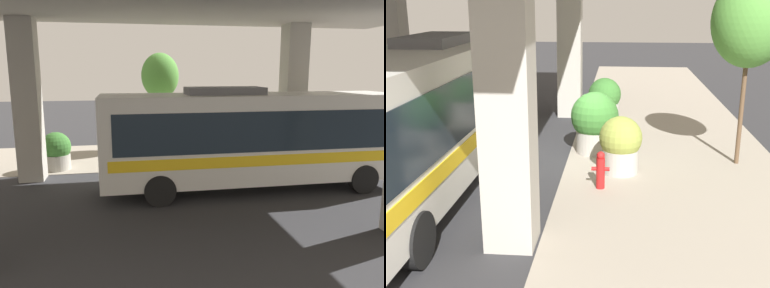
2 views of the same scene
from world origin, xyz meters
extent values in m
plane|color=#2D2D30|center=(0.00, 0.00, 0.00)|extent=(80.00, 80.00, 0.00)
cube|color=gray|center=(-3.00, 0.00, 0.01)|extent=(6.00, 40.00, 0.02)
cube|color=#ADA89E|center=(0.50, -5.30, 3.02)|extent=(0.90, 0.90, 6.04)
cube|color=#ADA89E|center=(0.50, 5.30, 3.02)|extent=(0.90, 0.90, 6.04)
cube|color=#ADA89E|center=(7.50, -5.30, 3.02)|extent=(0.90, 0.90, 6.04)
cube|color=silver|center=(3.12, 2.62, 1.91)|extent=(2.52, 10.38, 2.93)
cube|color=#19232D|center=(3.12, 2.62, 2.26)|extent=(2.56, 9.55, 1.29)
cube|color=yellow|center=(3.12, 2.62, 1.33)|extent=(2.56, 9.86, 0.35)
cube|color=slate|center=(3.12, 1.58, 3.50)|extent=(1.26, 2.60, 0.24)
cylinder|color=black|center=(1.94, 6.25, 0.50)|extent=(0.28, 1.00, 1.00)
cylinder|color=black|center=(1.94, -0.75, 0.50)|extent=(0.28, 1.00, 1.00)
cylinder|color=black|center=(4.30, -0.75, 0.50)|extent=(0.28, 1.00, 1.00)
cylinder|color=#B21919|center=(-1.04, 2.42, 0.40)|extent=(0.21, 0.21, 0.79)
sphere|color=#B21919|center=(-1.04, 2.42, 0.85)|extent=(0.20, 0.20, 0.20)
cylinder|color=#B21919|center=(-1.19, 2.42, 0.51)|extent=(0.13, 0.10, 0.10)
cylinder|color=#B21919|center=(-0.88, 2.42, 0.51)|extent=(0.13, 0.10, 0.10)
cylinder|color=#ADA89E|center=(-0.73, -0.50, 0.37)|extent=(1.10, 1.10, 0.74)
sphere|color=#38722D|center=(-0.73, -0.50, 1.13)|extent=(1.43, 1.43, 1.43)
sphere|color=#993F8C|center=(-0.59, -0.61, 0.89)|extent=(0.38, 0.38, 0.38)
cylinder|color=#ADA89E|center=(-1.51, 1.22, 0.33)|extent=(0.98, 0.98, 0.66)
sphere|color=olive|center=(-1.51, 1.22, 0.97)|extent=(1.14, 1.14, 1.14)
sphere|color=#BF334C|center=(-1.39, 1.12, 0.80)|extent=(0.34, 0.34, 0.34)
cylinder|color=#ADA89E|center=(-0.89, -4.64, 0.33)|extent=(1.13, 1.13, 0.66)
sphere|color=#38722D|center=(-0.89, -4.64, 1.00)|extent=(1.24, 1.24, 1.24)
sphere|color=#BF334C|center=(-0.75, -4.76, 0.82)|extent=(0.39, 0.39, 0.39)
cylinder|color=brown|center=(-4.78, 0.21, 1.65)|extent=(0.12, 0.12, 3.30)
ellipsoid|color=#4C8C38|center=(-4.78, 0.21, 3.90)|extent=(2.00, 2.00, 2.40)
camera|label=1|loc=(15.41, -1.81, 4.15)|focal=35.00mm
camera|label=2|loc=(-1.45, 13.40, 4.44)|focal=45.00mm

